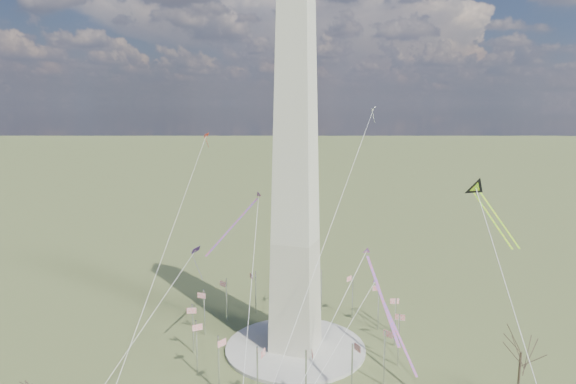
% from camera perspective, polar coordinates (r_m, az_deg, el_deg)
% --- Properties ---
extents(ground, '(2000.00, 2000.00, 0.00)m').
position_cam_1_polar(ground, '(138.30, 0.82, -17.06)').
color(ground, '#546231').
rests_on(ground, ground).
extents(plaza, '(36.00, 36.00, 0.80)m').
position_cam_1_polar(plaza, '(138.12, 0.82, -16.91)').
color(plaza, '#B0ACA0').
rests_on(plaza, ground).
extents(washington_monument, '(15.56, 15.56, 100.00)m').
position_cam_1_polar(washington_monument, '(124.20, 0.87, 3.08)').
color(washington_monument, beige).
rests_on(washington_monument, plaza).
extents(flagpole_ring, '(54.40, 54.40, 13.00)m').
position_cam_1_polar(flagpole_ring, '(135.17, 0.83, -14.31)').
color(flagpole_ring, silver).
rests_on(flagpole_ring, ground).
extents(tree_near, '(10.52, 10.52, 18.41)m').
position_cam_1_polar(tree_near, '(119.61, 24.50, -15.51)').
color(tree_near, '#49362C').
rests_on(tree_near, ground).
extents(kite_delta_black, '(12.59, 15.53, 13.52)m').
position_cam_1_polar(kite_delta_black, '(127.41, 20.40, -0.01)').
color(kite_delta_black, black).
rests_on(kite_delta_black, ground).
extents(kite_diamond_purple, '(2.68, 3.54, 10.32)m').
position_cam_1_polar(kite_diamond_purple, '(147.82, -10.18, -6.72)').
color(kite_diamond_purple, '#411970').
rests_on(kite_diamond_purple, ground).
extents(kite_streamer_left, '(10.66, 18.14, 13.74)m').
position_cam_1_polar(kite_streamer_left, '(108.45, 9.88, -9.94)').
color(kite_streamer_left, '#FF4C28').
rests_on(kite_streamer_left, ground).
extents(kite_streamer_mid, '(7.69, 17.71, 12.73)m').
position_cam_1_polar(kite_streamer_mid, '(124.95, -5.31, -2.75)').
color(kite_streamer_mid, '#FF4C28').
rests_on(kite_streamer_mid, ground).
extents(kite_streamer_right, '(13.80, 19.53, 15.57)m').
position_cam_1_polar(kite_streamer_right, '(130.10, 11.10, -12.92)').
color(kite_streamer_right, '#FF4C28').
rests_on(kite_streamer_right, ground).
extents(kite_small_red, '(1.69, 2.45, 5.13)m').
position_cam_1_polar(kite_small_red, '(179.04, -9.05, 6.10)').
color(kite_small_red, red).
rests_on(kite_small_red, ground).
extents(kite_small_white, '(1.54, 2.36, 5.10)m').
position_cam_1_polar(kite_small_white, '(162.93, 9.47, 8.93)').
color(kite_small_white, silver).
rests_on(kite_small_white, ground).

